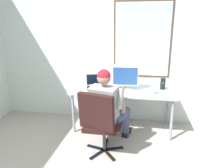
{
  "coord_description": "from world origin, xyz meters",
  "views": [
    {
      "loc": [
        0.57,
        -1.31,
        1.82
      ],
      "look_at": [
        0.1,
        1.61,
        0.94
      ],
      "focal_mm": 32.06,
      "sensor_mm": 36.0,
      "label": 1
    }
  ],
  "objects": [
    {
      "name": "desk",
      "position": [
        0.23,
        1.97,
        0.68
      ],
      "size": [
        1.76,
        0.69,
        0.74
      ],
      "color": "gray",
      "rests_on": "ground"
    },
    {
      "name": "wall_rear",
      "position": [
        0.02,
        2.38,
        1.45
      ],
      "size": [
        4.63,
        0.08,
        2.88
      ],
      "color": "silver",
      "rests_on": "ground"
    },
    {
      "name": "laptop",
      "position": [
        -0.28,
        2.01,
        0.8
      ],
      "size": [
        0.37,
        0.36,
        0.23
      ],
      "color": "black",
      "rests_on": "desk"
    },
    {
      "name": "person_seated",
      "position": [
        0.07,
        1.41,
        0.65
      ],
      "size": [
        0.63,
        0.87,
        1.24
      ],
      "color": "#414A73",
      "rests_on": "ground"
    },
    {
      "name": "wine_glass",
      "position": [
        0.73,
        1.8,
        0.85
      ],
      "size": [
        0.08,
        0.08,
        0.14
      ],
      "color": "silver",
      "rests_on": "desk"
    },
    {
      "name": "crt_monitor",
      "position": [
        0.26,
        1.98,
        0.99
      ],
      "size": [
        0.45,
        0.19,
        0.42
      ],
      "color": "beige",
      "rests_on": "desk"
    },
    {
      "name": "desk_speaker",
      "position": [
        0.9,
        2.08,
        0.84
      ],
      "size": [
        0.08,
        0.08,
        0.19
      ],
      "color": "black",
      "rests_on": "desk"
    },
    {
      "name": "office_chair",
      "position": [
        0.01,
        1.13,
        0.56
      ],
      "size": [
        0.59,
        0.62,
        0.98
      ],
      "color": "black",
      "rests_on": "ground"
    }
  ]
}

